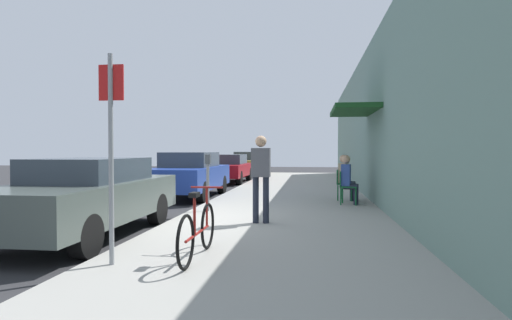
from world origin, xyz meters
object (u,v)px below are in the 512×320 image
at_px(parking_meter, 208,178).
at_px(seated_patron_1, 346,176).
at_px(parked_car_0, 87,196).
at_px(pedestrian_standing, 261,172).
at_px(cafe_chair_1, 343,182).
at_px(parked_car_3, 248,163).
at_px(street_sign, 111,142).
at_px(parked_car_1, 189,174).
at_px(seated_patron_0, 348,178).
at_px(cafe_chair_0, 346,185).
at_px(bicycle_0, 198,231).
at_px(parked_car_2, 228,168).

relative_size(parking_meter, seated_patron_1, 1.02).
relative_size(parked_car_0, pedestrian_standing, 2.59).
height_order(cafe_chair_1, pedestrian_standing, pedestrian_standing).
height_order(parked_car_3, street_sign, street_sign).
relative_size(parked_car_1, seated_patron_0, 3.41).
distance_m(cafe_chair_0, seated_patron_1, 0.91).
bearing_deg(parked_car_1, parking_meter, -66.97).
bearing_deg(parked_car_3, bicycle_0, -83.07).
distance_m(parked_car_1, bicycle_0, 8.19).
distance_m(parked_car_3, bicycle_0, 20.50).
bearing_deg(parked_car_2, seated_patron_0, -59.50).
xyz_separation_m(parked_car_2, cafe_chair_0, (4.85, -8.32, -0.08)).
height_order(parking_meter, pedestrian_standing, pedestrian_standing).
xyz_separation_m(parking_meter, bicycle_0, (0.92, -4.15, -0.41)).
xyz_separation_m(parked_car_0, parked_car_2, (0.00, 12.51, -0.03)).
height_order(parked_car_1, cafe_chair_0, parked_car_1).
xyz_separation_m(parked_car_1, parked_car_3, (-0.00, 12.55, -0.02)).
bearing_deg(parked_car_2, seated_patron_1, -56.56).
distance_m(parking_meter, cafe_chair_0, 3.69).
height_order(parked_car_1, street_sign, street_sign).
bearing_deg(cafe_chair_1, parked_car_1, 167.12).
bearing_deg(street_sign, parked_car_1, 100.33).
xyz_separation_m(parked_car_1, parking_meter, (1.55, -3.65, 0.13)).
distance_m(seated_patron_0, pedestrian_standing, 3.64).
bearing_deg(pedestrian_standing, cafe_chair_0, 58.69).
height_order(parked_car_2, parking_meter, parking_meter).
bearing_deg(street_sign, cafe_chair_1, 64.80).
bearing_deg(seated_patron_0, pedestrian_standing, -122.20).
distance_m(parked_car_2, parking_meter, 10.07).
relative_size(parked_car_0, parking_meter, 3.33).
bearing_deg(cafe_chair_0, pedestrian_standing, -121.31).
bearing_deg(cafe_chair_1, cafe_chair_0, -90.15).
bearing_deg(parked_car_3, seated_patron_0, -71.39).
xyz_separation_m(parked_car_1, seated_patron_1, (4.91, -1.13, 0.06)).
distance_m(parked_car_2, bicycle_0, 14.32).
distance_m(parked_car_0, parked_car_2, 12.51).
height_order(bicycle_0, pedestrian_standing, pedestrian_standing).
xyz_separation_m(parked_car_1, pedestrian_standing, (2.98, -5.10, 0.36)).
xyz_separation_m(parked_car_3, seated_patron_1, (4.91, -13.68, 0.07)).
height_order(parked_car_3, bicycle_0, parked_car_3).
relative_size(parked_car_3, parking_meter, 3.33).
xyz_separation_m(cafe_chair_0, pedestrian_standing, (-1.87, -3.08, 0.50)).
bearing_deg(parked_car_2, parked_car_3, 90.00).
relative_size(seated_patron_1, pedestrian_standing, 0.76).
bearing_deg(cafe_chair_1, bicycle_0, -109.56).
relative_size(street_sign, seated_patron_0, 2.02).
xyz_separation_m(street_sign, bicycle_0, (0.97, 0.43, -1.16)).
distance_m(parked_car_1, street_sign, 8.41).
bearing_deg(street_sign, parked_car_2, 95.89).
relative_size(parked_car_2, parking_meter, 3.33).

